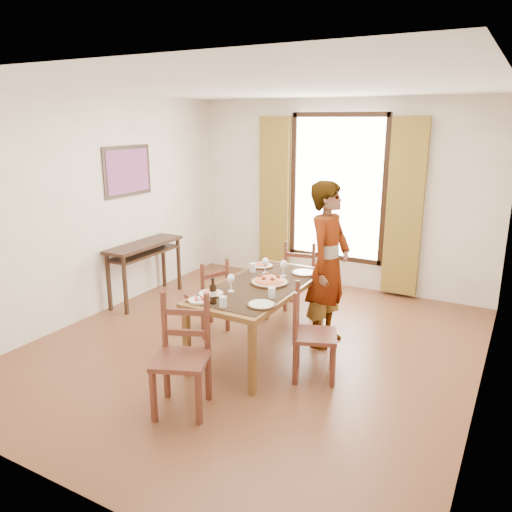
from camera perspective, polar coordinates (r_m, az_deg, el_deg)
The scene contains 22 objects.
ground at distance 5.55m, azimuth -0.25°, elevation -10.37°, with size 5.00×5.00×0.00m, color #492B17.
room_shell at distance 5.19m, azimuth 0.38°, elevation 5.73°, with size 4.60×5.10×2.74m.
console_table at distance 6.90m, azimuth -12.63°, elevation 0.52°, with size 0.38×1.20×0.80m.
dining_table at distance 5.21m, azimuth 0.51°, elevation -3.96°, with size 0.84×1.75×0.76m.
chair_west at distance 5.82m, azimuth -5.44°, elevation -4.79°, with size 0.51×0.51×0.89m.
chair_north at distance 6.49m, azimuth 5.23°, elevation -2.42°, with size 0.49×0.49×0.93m.
chair_south at distance 4.34m, azimuth -8.46°, elevation -11.54°, with size 0.58×0.58×1.00m.
chair_east at distance 4.82m, azimuth 6.36°, elevation -9.07°, with size 0.52×0.52×0.92m.
man at distance 5.41m, azimuth 8.25°, elevation -0.99°, with size 0.47×0.68×1.80m, color #9A9FA3.
plate_sw at distance 4.89m, azimuth -5.19°, elevation -4.14°, with size 0.27×0.27×0.05m, color silver, non-canonical shape.
plate_se at distance 4.60m, azimuth 0.63°, elevation -5.39°, with size 0.27×0.27×0.05m, color silver, non-canonical shape.
plate_nw at distance 5.78m, azimuth 0.71°, elevation -0.98°, with size 0.27×0.27×0.05m, color silver, non-canonical shape.
plate_ne at distance 5.55m, azimuth 5.50°, elevation -1.75°, with size 0.27×0.27×0.05m, color silver, non-canonical shape.
pasta_platter at distance 5.19m, azimuth 1.54°, elevation -2.64°, with size 0.40×0.40×0.10m, color #B32F16, non-canonical shape.
caprese_plate at distance 4.74m, azimuth -6.52°, elevation -4.91°, with size 0.20×0.20×0.04m, color silver, non-canonical shape.
wine_glass_a at distance 4.94m, azimuth -2.90°, elevation -3.09°, with size 0.08×0.08×0.18m, color white, non-canonical shape.
wine_glass_b at distance 5.43m, azimuth 3.16°, elevation -1.39°, with size 0.08×0.08×0.18m, color white, non-canonical shape.
wine_glass_c at distance 5.52m, azimuth 1.07°, elevation -1.09°, with size 0.08×0.08×0.18m, color white, non-canonical shape.
tumbler_a at distance 4.79m, azimuth 1.81°, elevation -4.21°, with size 0.07×0.07×0.10m, color silver.
tumbler_b at distance 5.58m, azimuth -0.38°, elevation -1.33°, with size 0.07×0.07×0.10m, color silver.
tumbler_c at distance 4.57m, azimuth -3.79°, elevation -5.24°, with size 0.07×0.07×0.10m, color silver.
wine_bottle at distance 4.64m, azimuth -4.94°, elevation -3.98°, with size 0.07×0.07×0.25m, color black, non-canonical shape.
Camera 1 is at (2.44, -4.36, 2.42)m, focal length 35.00 mm.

